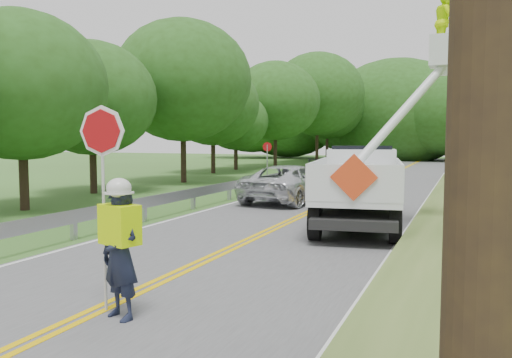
% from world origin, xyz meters
% --- Properties ---
extents(ground, '(140.00, 140.00, 0.00)m').
position_xyz_m(ground, '(0.00, 0.00, 0.00)').
color(ground, '#3C6127').
rests_on(ground, ground).
extents(road, '(7.20, 96.00, 0.03)m').
position_xyz_m(road, '(0.00, 14.00, 0.01)').
color(road, '#505052').
rests_on(road, ground).
extents(guardrail, '(0.18, 48.00, 0.77)m').
position_xyz_m(guardrail, '(-4.02, 14.91, 0.55)').
color(guardrail, '#A5A8AD').
rests_on(guardrail, ground).
extents(utility_poles, '(1.60, 43.30, 10.00)m').
position_xyz_m(utility_poles, '(5.00, 17.02, 5.27)').
color(utility_poles, black).
rests_on(utility_poles, ground).
extents(treeline_left, '(11.01, 55.12, 11.23)m').
position_xyz_m(treeline_left, '(-10.25, 32.21, 5.76)').
color(treeline_left, '#332319').
rests_on(treeline_left, ground).
extents(treeline_horizon, '(57.07, 14.99, 12.81)m').
position_xyz_m(treeline_horizon, '(0.31, 56.15, 5.50)').
color(treeline_horizon, '#264C17').
rests_on(treeline_horizon, ground).
extents(flagger, '(1.16, 0.62, 2.97)m').
position_xyz_m(flagger, '(0.52, -0.17, 1.08)').
color(flagger, '#191E33').
rests_on(flagger, road).
extents(bucket_truck, '(4.20, 6.79, 6.46)m').
position_xyz_m(bucket_truck, '(2.12, 9.58, 1.49)').
color(bucket_truck, black).
rests_on(bucket_truck, road).
extents(suv_silver, '(2.98, 5.49, 1.46)m').
position_xyz_m(suv_silver, '(-1.52, 13.31, 0.75)').
color(suv_silver, silver).
rests_on(suv_silver, road).
extents(suv_darkgrey, '(2.24, 4.95, 1.41)m').
position_xyz_m(suv_darkgrey, '(-2.39, 24.16, 0.72)').
color(suv_darkgrey, '#3A3D42').
rests_on(suv_darkgrey, road).
extents(stop_sign_permanent, '(0.49, 0.16, 2.34)m').
position_xyz_m(stop_sign_permanent, '(-4.80, 19.11, 1.54)').
color(stop_sign_permanent, '#A5A8AD').
rests_on(stop_sign_permanent, ground).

